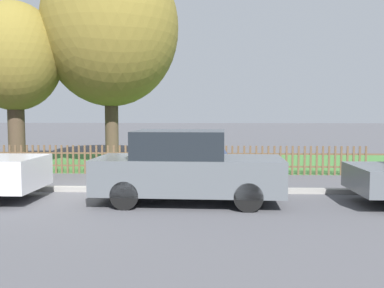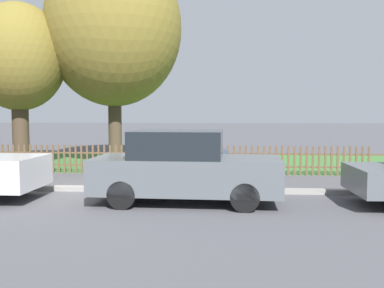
% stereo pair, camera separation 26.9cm
% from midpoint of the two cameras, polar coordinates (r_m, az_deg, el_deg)
% --- Properties ---
extents(ground_plane, '(120.00, 120.00, 0.00)m').
position_cam_midpoint_polar(ground_plane, '(10.63, -12.33, -6.33)').
color(ground_plane, '#4C4C51').
extents(kerb_stone, '(43.69, 0.20, 0.12)m').
position_cam_midpoint_polar(kerb_stone, '(10.71, -12.20, -5.92)').
color(kerb_stone, gray).
rests_on(kerb_stone, ground).
extents(grass_strip, '(43.69, 6.46, 0.01)m').
position_cam_midpoint_polar(grass_strip, '(16.73, -6.78, -2.34)').
color(grass_strip, '#3D7033').
rests_on(grass_strip, ground).
extents(park_fence, '(43.69, 0.05, 0.90)m').
position_cam_midpoint_polar(park_fence, '(13.54, -9.00, -2.07)').
color(park_fence, brown).
rests_on(park_fence, ground).
extents(parked_car_navy_estate, '(4.00, 1.75, 1.55)m').
position_cam_midpoint_polar(parked_car_navy_estate, '(9.12, -1.56, -3.15)').
color(parked_car_navy_estate, '#51565B').
rests_on(parked_car_navy_estate, ground).
extents(covered_motorcycle, '(1.94, 0.81, 1.09)m').
position_cam_midpoint_polar(covered_motorcycle, '(12.29, 0.35, -1.63)').
color(covered_motorcycle, black).
rests_on(covered_motorcycle, ground).
extents(tree_behind_motorcycle, '(3.21, 3.21, 5.67)m').
position_cam_midpoint_polar(tree_behind_motorcycle, '(16.07, -23.08, 10.53)').
color(tree_behind_motorcycle, '#473828').
rests_on(tree_behind_motorcycle, ground).
extents(tree_mid_park, '(4.93, 4.93, 7.81)m').
position_cam_midpoint_polar(tree_mid_park, '(16.31, -11.32, 14.89)').
color(tree_mid_park, '#473828').
rests_on(tree_mid_park, ground).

